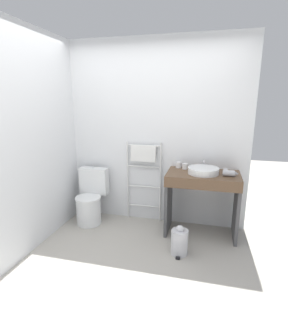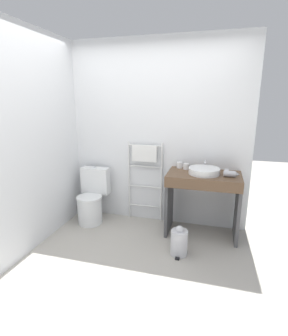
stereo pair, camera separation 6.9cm
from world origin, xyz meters
name	(u,v)px [view 2 (the right image)]	position (x,y,z in m)	size (l,w,h in m)	color
ground_plane	(120,277)	(0.00, 0.00, 0.00)	(12.00, 12.00, 0.00)	#A8A399
wall_back	(155,134)	(0.00, 1.46, 1.28)	(2.64, 0.12, 2.56)	silver
wall_side	(45,138)	(-1.26, 0.70, 1.28)	(0.12, 2.08, 2.56)	silver
toilet	(92,200)	(-0.85, 1.11, 0.33)	(0.41, 0.49, 0.79)	white
towel_radiator	(145,165)	(-0.12, 1.35, 0.85)	(0.52, 0.06, 1.17)	silver
vanity_counter	(203,194)	(0.73, 1.12, 0.57)	(0.92, 0.55, 0.85)	brown
sink_basin	(204,171)	(0.73, 1.11, 0.89)	(0.39, 0.39, 0.08)	white
faucet	(205,164)	(0.73, 1.32, 0.93)	(0.02, 0.10, 0.12)	silver
cup_near_wall	(180,165)	(0.39, 1.33, 0.89)	(0.08, 0.08, 0.08)	white
cup_near_edge	(186,166)	(0.48, 1.28, 0.89)	(0.07, 0.07, 0.08)	white
hair_dryer	(230,173)	(1.04, 1.08, 0.89)	(0.19, 0.18, 0.08)	#B7B7BC
trash_bin	(179,242)	(0.52, 0.58, 0.16)	(0.20, 0.23, 0.36)	silver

